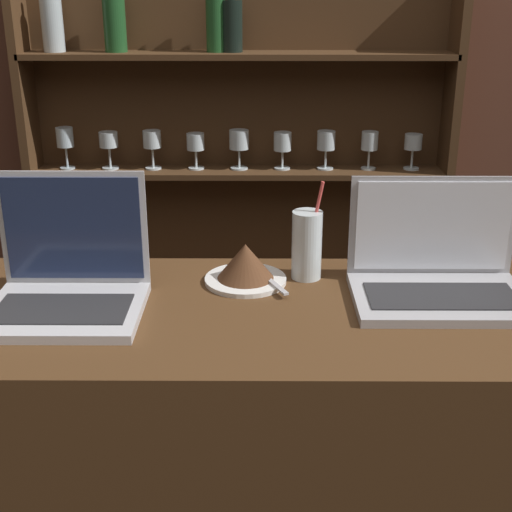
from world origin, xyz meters
name	(u,v)px	position (x,y,z in m)	size (l,w,h in m)	color
bar_counter	(248,507)	(0.00, 0.27, 0.48)	(1.85, 0.53, 0.96)	#4C3019
back_wall	(253,41)	(0.00, 1.66, 1.35)	(7.00, 0.06, 2.70)	brown
back_shelf	(235,176)	(-0.07, 1.58, 0.87)	(1.52, 0.18, 1.64)	#472D19
laptop_near	(68,280)	(-0.35, 0.28, 1.02)	(0.30, 0.24, 0.25)	silver
laptop_far	(437,272)	(0.38, 0.34, 1.01)	(0.34, 0.23, 0.23)	#ADADB2
cake_plate	(246,265)	(-0.01, 0.40, 1.00)	(0.17, 0.18, 0.09)	white
water_glass	(307,245)	(0.12, 0.42, 1.03)	(0.07, 0.06, 0.21)	silver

